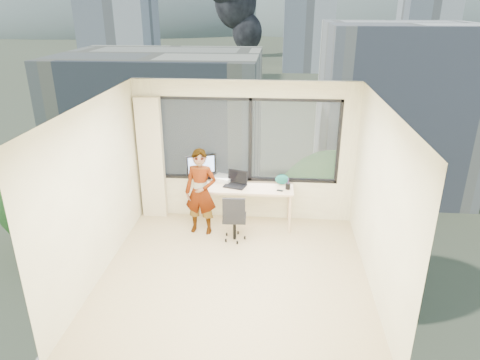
# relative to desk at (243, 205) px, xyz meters

# --- Properties ---
(floor) EXTENTS (4.00, 4.00, 0.01)m
(floor) POSITION_rel_desk_xyz_m (0.00, -1.66, -0.38)
(floor) COLOR tan
(floor) RESTS_ON ground
(ceiling) EXTENTS (4.00, 4.00, 0.01)m
(ceiling) POSITION_rel_desk_xyz_m (0.00, -1.66, 2.23)
(ceiling) COLOR white
(ceiling) RESTS_ON ground
(wall_front) EXTENTS (4.00, 0.01, 2.60)m
(wall_front) POSITION_rel_desk_xyz_m (0.00, -3.66, 0.93)
(wall_front) COLOR beige
(wall_front) RESTS_ON ground
(wall_left) EXTENTS (0.01, 4.00, 2.60)m
(wall_left) POSITION_rel_desk_xyz_m (-2.00, -1.66, 0.93)
(wall_left) COLOR beige
(wall_left) RESTS_ON ground
(wall_right) EXTENTS (0.01, 4.00, 2.60)m
(wall_right) POSITION_rel_desk_xyz_m (2.00, -1.66, 0.93)
(wall_right) COLOR beige
(wall_right) RESTS_ON ground
(window_wall) EXTENTS (3.30, 0.16, 1.55)m
(window_wall) POSITION_rel_desk_xyz_m (0.05, 0.34, 1.15)
(window_wall) COLOR black
(window_wall) RESTS_ON ground
(curtain) EXTENTS (0.45, 0.14, 2.30)m
(curtain) POSITION_rel_desk_xyz_m (-1.72, 0.22, 0.77)
(curtain) COLOR beige
(curtain) RESTS_ON floor
(desk) EXTENTS (1.80, 0.60, 0.75)m
(desk) POSITION_rel_desk_xyz_m (0.00, 0.00, 0.00)
(desk) COLOR beige
(desk) RESTS_ON floor
(chair) EXTENTS (0.47, 0.47, 0.88)m
(chair) POSITION_rel_desk_xyz_m (-0.10, -0.58, 0.06)
(chair) COLOR black
(chair) RESTS_ON floor
(person) EXTENTS (0.60, 0.43, 1.54)m
(person) POSITION_rel_desk_xyz_m (-0.71, -0.35, 0.40)
(person) COLOR #2D2D33
(person) RESTS_ON floor
(monitor) EXTENTS (0.54, 0.30, 0.54)m
(monitor) POSITION_rel_desk_xyz_m (-0.78, 0.15, 0.64)
(monitor) COLOR black
(monitor) RESTS_ON desk
(game_console) EXTENTS (0.42, 0.39, 0.08)m
(game_console) POSITION_rel_desk_xyz_m (-0.40, 0.25, 0.42)
(game_console) COLOR white
(game_console) RESTS_ON desk
(laptop) EXTENTS (0.48, 0.49, 0.24)m
(laptop) POSITION_rel_desk_xyz_m (-0.15, 0.00, 0.50)
(laptop) COLOR black
(laptop) RESTS_ON desk
(cellphone) EXTENTS (0.12, 0.08, 0.01)m
(cellphone) POSITION_rel_desk_xyz_m (0.66, -0.13, 0.38)
(cellphone) COLOR black
(cellphone) RESTS_ON desk
(pen_cup) EXTENTS (0.11, 0.11, 0.11)m
(pen_cup) POSITION_rel_desk_xyz_m (0.80, -0.03, 0.43)
(pen_cup) COLOR black
(pen_cup) RESTS_ON desk
(handbag) EXTENTS (0.27, 0.19, 0.19)m
(handbag) POSITION_rel_desk_xyz_m (0.70, 0.18, 0.47)
(handbag) COLOR #0C483A
(handbag) RESTS_ON desk
(exterior_ground) EXTENTS (400.00, 400.00, 0.04)m
(exterior_ground) POSITION_rel_desk_xyz_m (0.00, 118.34, -14.38)
(exterior_ground) COLOR #515B3D
(exterior_ground) RESTS_ON ground
(near_bldg_a) EXTENTS (16.00, 12.00, 14.00)m
(near_bldg_a) POSITION_rel_desk_xyz_m (-9.00, 28.34, -7.38)
(near_bldg_a) COLOR beige
(near_bldg_a) RESTS_ON exterior_ground
(near_bldg_b) EXTENTS (14.00, 13.00, 16.00)m
(near_bldg_b) POSITION_rel_desk_xyz_m (12.00, 36.34, -6.38)
(near_bldg_b) COLOR white
(near_bldg_b) RESTS_ON exterior_ground
(far_tower_a) EXTENTS (14.00, 14.00, 28.00)m
(far_tower_a) POSITION_rel_desk_xyz_m (-35.00, 93.34, -0.38)
(far_tower_a) COLOR silver
(far_tower_a) RESTS_ON exterior_ground
(far_tower_b) EXTENTS (13.00, 13.00, 30.00)m
(far_tower_b) POSITION_rel_desk_xyz_m (8.00, 118.34, 0.62)
(far_tower_b) COLOR silver
(far_tower_b) RESTS_ON exterior_ground
(far_tower_c) EXTENTS (15.00, 15.00, 26.00)m
(far_tower_c) POSITION_rel_desk_xyz_m (45.00, 138.34, -1.38)
(far_tower_c) COLOR silver
(far_tower_c) RESTS_ON exterior_ground
(far_tower_d) EXTENTS (16.00, 14.00, 22.00)m
(far_tower_d) POSITION_rel_desk_xyz_m (-60.00, 148.34, -3.38)
(far_tower_d) COLOR silver
(far_tower_d) RESTS_ON exterior_ground
(hill_a) EXTENTS (288.00, 216.00, 90.00)m
(hill_a) POSITION_rel_desk_xyz_m (-120.00, 318.34, -14.38)
(hill_a) COLOR slate
(hill_a) RESTS_ON exterior_ground
(hill_b) EXTENTS (300.00, 220.00, 96.00)m
(hill_b) POSITION_rel_desk_xyz_m (100.00, 318.34, -14.38)
(hill_b) COLOR slate
(hill_b) RESTS_ON exterior_ground
(tree_a) EXTENTS (7.00, 7.00, 8.00)m
(tree_a) POSITION_rel_desk_xyz_m (-16.00, 20.34, -10.38)
(tree_a) COLOR #1B4918
(tree_a) RESTS_ON exterior_ground
(tree_b) EXTENTS (7.60, 7.60, 9.00)m
(tree_b) POSITION_rel_desk_xyz_m (4.00, 16.34, -9.88)
(tree_b) COLOR #1B4918
(tree_b) RESTS_ON exterior_ground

